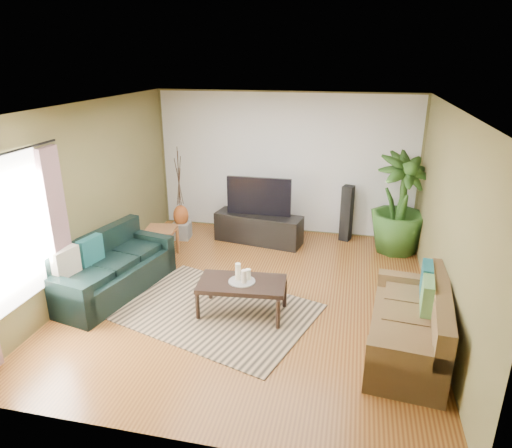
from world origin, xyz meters
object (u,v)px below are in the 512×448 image
(vase, at_px, (181,215))
(pedestal, at_px, (182,230))
(sofa_left, at_px, (112,265))
(coffee_table, at_px, (242,297))
(sofa_right, at_px, (409,320))
(side_table, at_px, (162,243))
(television, at_px, (259,196))
(speaker_right, at_px, (347,213))
(speaker_left, at_px, (244,211))
(potted_plant, at_px, (400,204))
(tv_stand, at_px, (259,228))

(vase, bearing_deg, pedestal, 0.00)
(sofa_left, relative_size, coffee_table, 1.70)
(sofa_right, distance_m, side_table, 4.35)
(sofa_right, relative_size, television, 1.54)
(vase, relative_size, side_table, 0.76)
(sofa_right, relative_size, speaker_right, 1.72)
(pedestal, bearing_deg, speaker_right, 11.20)
(speaker_left, relative_size, potted_plant, 0.53)
(speaker_right, distance_m, side_table, 3.44)
(pedestal, relative_size, vase, 0.78)
(television, bearing_deg, tv_stand, -90.00)
(coffee_table, bearing_deg, sofa_right, -16.13)
(vase, bearing_deg, potted_plant, 3.83)
(sofa_left, bearing_deg, tv_stand, -23.65)
(coffee_table, bearing_deg, potted_plant, 45.33)
(speaker_right, relative_size, vase, 2.62)
(sofa_left, relative_size, pedestal, 6.26)
(speaker_left, distance_m, vase, 1.21)
(sofa_right, xyz_separation_m, pedestal, (-3.89, 2.78, -0.27))
(sofa_left, height_order, speaker_left, speaker_left)
(coffee_table, relative_size, pedestal, 3.67)
(pedestal, height_order, side_table, side_table)
(sofa_right, distance_m, coffee_table, 2.15)
(tv_stand, relative_size, speaker_right, 1.53)
(pedestal, distance_m, vase, 0.30)
(sofa_left, height_order, sofa_right, same)
(sofa_left, relative_size, tv_stand, 1.22)
(coffee_table, height_order, tv_stand, tv_stand)
(sofa_right, height_order, speaker_right, speaker_right)
(speaker_right, xyz_separation_m, side_table, (-3.08, -1.50, -0.26))
(television, bearing_deg, pedestal, -174.03)
(coffee_table, bearing_deg, pedestal, 121.64)
(sofa_right, height_order, vase, sofa_right)
(sofa_left, height_order, tv_stand, sofa_left)
(potted_plant, bearing_deg, pedestal, -176.17)
(coffee_table, bearing_deg, speaker_right, 61.64)
(vase, bearing_deg, side_table, -91.33)
(tv_stand, bearing_deg, speaker_right, 26.30)
(sofa_right, xyz_separation_m, speaker_right, (-0.83, 3.39, 0.10))
(sofa_left, relative_size, speaker_left, 2.11)
(coffee_table, height_order, speaker_right, speaker_right)
(coffee_table, relative_size, side_table, 2.19)
(sofa_right, relative_size, side_table, 3.45)
(tv_stand, xyz_separation_m, potted_plant, (2.49, 0.13, 0.61))
(speaker_left, relative_size, pedestal, 2.97)
(speaker_right, bearing_deg, tv_stand, -146.08)
(pedestal, bearing_deg, tv_stand, 5.20)
(vase, distance_m, side_table, 0.91)
(potted_plant, bearing_deg, coffee_table, -129.36)
(television, bearing_deg, potted_plant, 2.55)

